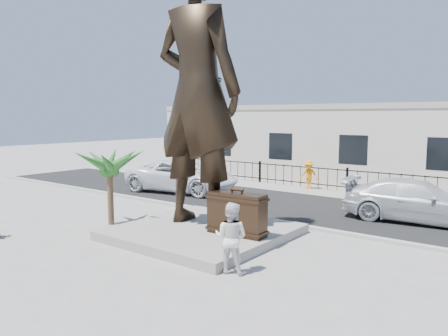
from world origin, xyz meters
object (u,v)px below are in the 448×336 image
object	(u,v)px
statue	(197,92)
tourist	(231,238)
car_white	(182,176)
suitcase	(237,214)

from	to	relation	value
statue	tourist	xyz separation A→B (m)	(3.25, -2.49, -3.90)
car_white	suitcase	bearing A→B (deg)	-138.05
suitcase	car_white	distance (m)	9.93
car_white	tourist	bearing A→B (deg)	-142.14
suitcase	statue	bearing A→B (deg)	166.58
statue	suitcase	xyz separation A→B (m)	(1.90, -0.35, -3.86)
tourist	car_white	xyz separation A→B (m)	(-9.26, 8.16, -0.07)
suitcase	car_white	world-z (taller)	car_white
suitcase	car_white	xyz separation A→B (m)	(-7.90, 6.02, -0.12)
tourist	car_white	bearing A→B (deg)	-56.01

